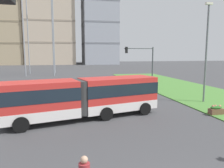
# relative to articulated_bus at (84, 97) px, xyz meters

# --- Properties ---
(articulated_bus) EXTENTS (12.04, 5.11, 3.00)m
(articulated_bus) POSITION_rel_articulated_bus_xyz_m (0.00, 0.00, 0.00)
(articulated_bus) COLOR red
(articulated_bus) RESTS_ON ground
(car_grey_wagon) EXTENTS (4.56, 2.39, 1.58)m
(car_grey_wagon) POSITION_rel_articulated_bus_xyz_m (-3.35, 8.20, -0.90)
(car_grey_wagon) COLOR slate
(car_grey_wagon) RESTS_ON ground
(flower_planter_3) EXTENTS (1.10, 0.56, 0.74)m
(flower_planter_3) POSITION_rel_articulated_bus_xyz_m (10.39, -1.40, -1.23)
(flower_planter_3) COLOR brown
(flower_planter_3) RESTS_ON grass_median
(traffic_light_far_right) EXTENTS (3.97, 0.28, 5.76)m
(traffic_light_far_right) POSITION_rel_articulated_bus_xyz_m (8.67, 10.76, 2.34)
(traffic_light_far_right) COLOR #474C51
(traffic_light_far_right) RESTS_ON ground
(streetlight_median) EXTENTS (0.70, 0.28, 9.74)m
(streetlight_median) POSITION_rel_articulated_bus_xyz_m (12.29, 2.92, 3.66)
(streetlight_median) COLOR slate
(streetlight_median) RESTS_ON ground
(apartment_tower_west) EXTENTS (18.24, 15.50, 35.98)m
(apartment_tower_west) POSITION_rel_articulated_bus_xyz_m (-27.31, 91.57, 16.36)
(apartment_tower_west) COLOR tan
(apartment_tower_west) RESTS_ON ground
(apartment_tower_westcentre) EXTENTS (22.07, 16.50, 37.54)m
(apartment_tower_westcentre) POSITION_rel_articulated_bus_xyz_m (-6.94, 91.25, 17.14)
(apartment_tower_westcentre) COLOR #C6B299
(apartment_tower_westcentre) RESTS_ON ground
(apartment_tower_centre) EXTENTS (15.67, 18.96, 46.19)m
(apartment_tower_centre) POSITION_rel_articulated_bus_xyz_m (15.60, 89.50, 21.46)
(apartment_tower_centre) COLOR #9EA3AD
(apartment_tower_centre) RESTS_ON ground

